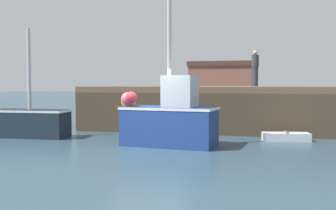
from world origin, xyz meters
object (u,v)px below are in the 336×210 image
(rowboat, at_px, (286,137))
(dockworker, at_px, (255,68))
(fishing_boat_near_left, at_px, (30,122))
(fishing_boat_near_right, at_px, (169,118))

(rowboat, bearing_deg, dockworker, 104.48)
(dockworker, bearing_deg, rowboat, -75.52)
(fishing_boat_near_left, distance_m, rowboat, 9.49)
(dockworker, bearing_deg, fishing_boat_near_right, -109.61)
(fishing_boat_near_right, xyz_separation_m, rowboat, (3.77, 2.11, -0.76))
(fishing_boat_near_left, relative_size, rowboat, 2.39)
(rowboat, bearing_deg, fishing_boat_near_right, -150.82)
(fishing_boat_near_right, distance_m, rowboat, 4.38)
(fishing_boat_near_right, relative_size, dockworker, 2.86)
(fishing_boat_near_left, distance_m, dockworker, 10.51)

